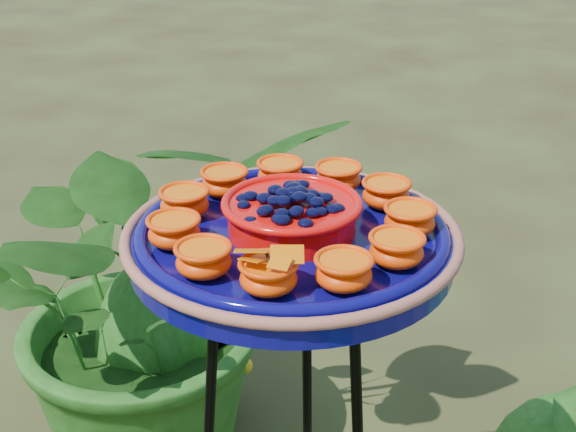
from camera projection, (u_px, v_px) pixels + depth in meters
The scene contains 2 objects.
feeder_dish at pixel (292, 233), 1.10m from camera, with size 0.47×0.47×0.11m.
shrub_back_left at pixel (150, 291), 1.84m from camera, with size 0.84×0.73×0.94m, color #1B4412.
Camera 1 is at (0.18, -0.84, 1.42)m, focal length 50.00 mm.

